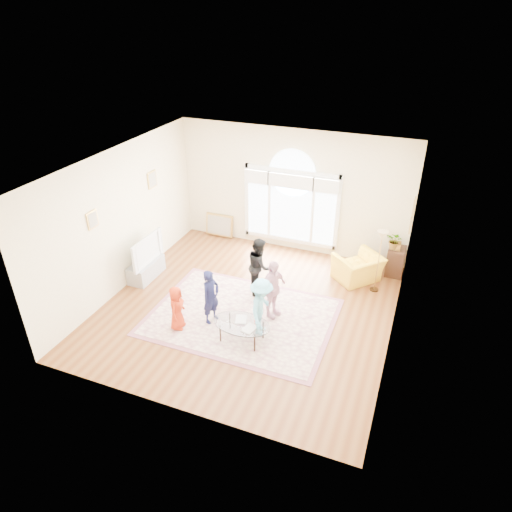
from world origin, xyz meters
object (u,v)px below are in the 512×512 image
at_px(area_rug, 241,317).
at_px(tv_console, 146,269).
at_px(armchair, 358,268).
at_px(television, 144,249).
at_px(coffee_table, 242,324).

xyz_separation_m(area_rug, tv_console, (-2.75, 0.65, 0.20)).
distance_m(area_rug, armchair, 3.10).
distance_m(tv_console, television, 0.55).
xyz_separation_m(television, armchair, (4.73, 1.71, -0.43)).
relative_size(coffee_table, armchair, 1.18).
height_order(tv_console, television, television).
bearing_deg(coffee_table, armchair, 63.32).
height_order(area_rug, television, television).
bearing_deg(coffee_table, television, 158.72).
relative_size(television, armchair, 1.18).
bearing_deg(area_rug, armchair, 49.90).
bearing_deg(coffee_table, area_rug, 116.10).
height_order(television, armchair, television).
distance_m(tv_console, armchair, 5.04).
relative_size(area_rug, television, 3.06).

